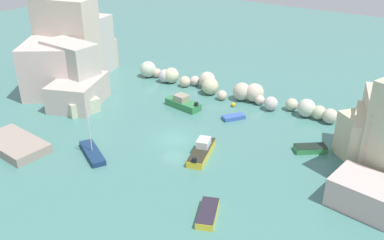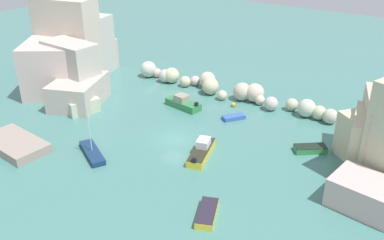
{
  "view_description": "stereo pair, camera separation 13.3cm",
  "coord_description": "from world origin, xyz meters",
  "px_view_note": "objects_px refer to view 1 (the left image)",
  "views": [
    {
      "loc": [
        26.42,
        -34.36,
        23.83
      ],
      "look_at": [
        0.0,
        3.68,
        1.0
      ],
      "focal_mm": 39.66,
      "sensor_mm": 36.0,
      "label": 1
    },
    {
      "loc": [
        26.52,
        -34.28,
        23.83
      ],
      "look_at": [
        0.0,
        3.68,
        1.0
      ],
      "focal_mm": 39.66,
      "sensor_mm": 36.0,
      "label": 2
    }
  ],
  "objects_px": {
    "moored_boat_2": "(208,213)",
    "moored_boat_3": "(92,153)",
    "moored_boat_0": "(183,103)",
    "moored_boat_1": "(234,117)",
    "stone_dock": "(15,144)",
    "moored_boat_4": "(310,149)",
    "moored_boat_5": "(202,150)",
    "channel_buoy": "(233,105)"
  },
  "relations": [
    {
      "from": "moored_boat_2",
      "to": "moored_boat_5",
      "type": "xyz_separation_m",
      "value": [
        -6.14,
        8.34,
        0.23
      ]
    },
    {
      "from": "moored_boat_3",
      "to": "moored_boat_4",
      "type": "relative_size",
      "value": 1.58
    },
    {
      "from": "moored_boat_2",
      "to": "moored_boat_3",
      "type": "xyz_separation_m",
      "value": [
        -15.9,
        1.51,
        -0.03
      ]
    },
    {
      "from": "moored_boat_0",
      "to": "moored_boat_1",
      "type": "height_order",
      "value": "moored_boat_0"
    },
    {
      "from": "channel_buoy",
      "to": "moored_boat_4",
      "type": "xyz_separation_m",
      "value": [
        12.98,
        -5.58,
        0.05
      ]
    },
    {
      "from": "moored_boat_5",
      "to": "moored_boat_4",
      "type": "bearing_deg",
      "value": -68.78
    },
    {
      "from": "moored_boat_2",
      "to": "moored_boat_3",
      "type": "distance_m",
      "value": 15.97
    },
    {
      "from": "moored_boat_1",
      "to": "moored_boat_3",
      "type": "relative_size",
      "value": 0.53
    },
    {
      "from": "moored_boat_0",
      "to": "moored_boat_3",
      "type": "height_order",
      "value": "moored_boat_3"
    },
    {
      "from": "stone_dock",
      "to": "moored_boat_5",
      "type": "relative_size",
      "value": 1.35
    },
    {
      "from": "moored_boat_4",
      "to": "moored_boat_3",
      "type": "bearing_deg",
      "value": -2.3
    },
    {
      "from": "channel_buoy",
      "to": "moored_boat_4",
      "type": "distance_m",
      "value": 14.13
    },
    {
      "from": "stone_dock",
      "to": "moored_boat_5",
      "type": "distance_m",
      "value": 20.92
    },
    {
      "from": "moored_boat_0",
      "to": "moored_boat_2",
      "type": "relative_size",
      "value": 1.28
    },
    {
      "from": "moored_boat_0",
      "to": "moored_boat_4",
      "type": "bearing_deg",
      "value": -177.11
    },
    {
      "from": "moored_boat_0",
      "to": "moored_boat_3",
      "type": "bearing_deg",
      "value": 94.79
    },
    {
      "from": "moored_boat_1",
      "to": "moored_boat_4",
      "type": "height_order",
      "value": "moored_boat_4"
    },
    {
      "from": "moored_boat_2",
      "to": "moored_boat_3",
      "type": "height_order",
      "value": "moored_boat_3"
    },
    {
      "from": "moored_boat_2",
      "to": "moored_boat_0",
      "type": "bearing_deg",
      "value": -162.14
    },
    {
      "from": "stone_dock",
      "to": "moored_boat_2",
      "type": "relative_size",
      "value": 1.96
    },
    {
      "from": "moored_boat_3",
      "to": "channel_buoy",
      "type": "bearing_deg",
      "value": -79.87
    },
    {
      "from": "moored_boat_2",
      "to": "moored_boat_4",
      "type": "bearing_deg",
      "value": 145.0
    },
    {
      "from": "moored_boat_1",
      "to": "moored_boat_4",
      "type": "relative_size",
      "value": 0.84
    },
    {
      "from": "moored_boat_1",
      "to": "moored_boat_4",
      "type": "distance_m",
      "value": 11.26
    },
    {
      "from": "stone_dock",
      "to": "channel_buoy",
      "type": "distance_m",
      "value": 27.8
    },
    {
      "from": "stone_dock",
      "to": "moored_boat_3",
      "type": "bearing_deg",
      "value": 25.22
    },
    {
      "from": "stone_dock",
      "to": "moored_boat_0",
      "type": "height_order",
      "value": "moored_boat_0"
    },
    {
      "from": "moored_boat_2",
      "to": "moored_boat_4",
      "type": "distance_m",
      "value": 16.18
    },
    {
      "from": "stone_dock",
      "to": "moored_boat_2",
      "type": "bearing_deg",
      "value": 5.58
    },
    {
      "from": "moored_boat_1",
      "to": "moored_boat_2",
      "type": "relative_size",
      "value": 0.74
    },
    {
      "from": "channel_buoy",
      "to": "moored_boat_4",
      "type": "bearing_deg",
      "value": -23.25
    },
    {
      "from": "stone_dock",
      "to": "channel_buoy",
      "type": "height_order",
      "value": "stone_dock"
    },
    {
      "from": "moored_boat_4",
      "to": "channel_buoy",
      "type": "bearing_deg",
      "value": -62.37
    },
    {
      "from": "moored_boat_0",
      "to": "moored_boat_2",
      "type": "distance_m",
      "value": 23.02
    },
    {
      "from": "moored_boat_0",
      "to": "stone_dock",
      "type": "bearing_deg",
      "value": 72.97
    },
    {
      "from": "moored_boat_0",
      "to": "moored_boat_2",
      "type": "xyz_separation_m",
      "value": [
        15.18,
        -17.3,
        -0.29
      ]
    },
    {
      "from": "moored_boat_1",
      "to": "moored_boat_3",
      "type": "height_order",
      "value": "moored_boat_3"
    },
    {
      "from": "moored_boat_1",
      "to": "moored_boat_2",
      "type": "xyz_separation_m",
      "value": [
        7.78,
        -18.11,
        0.09
      ]
    },
    {
      "from": "moored_boat_4",
      "to": "moored_boat_2",
      "type": "bearing_deg",
      "value": 39.29
    },
    {
      "from": "moored_boat_5",
      "to": "stone_dock",
      "type": "bearing_deg",
      "value": 103.32
    },
    {
      "from": "moored_boat_0",
      "to": "channel_buoy",
      "type": "bearing_deg",
      "value": -135.49
    },
    {
      "from": "stone_dock",
      "to": "channel_buoy",
      "type": "bearing_deg",
      "value": 58.84
    }
  ]
}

